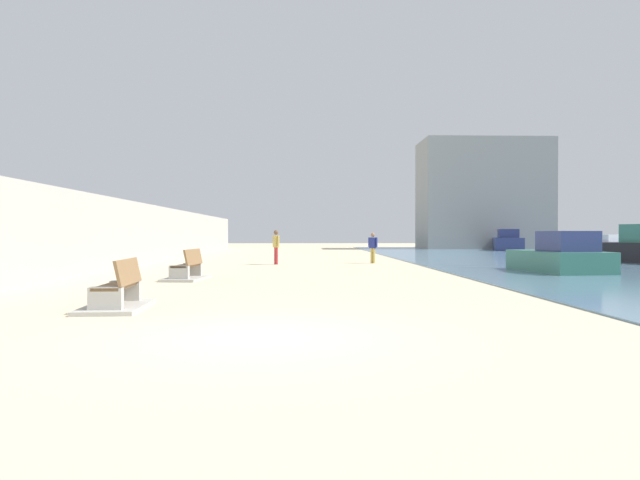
% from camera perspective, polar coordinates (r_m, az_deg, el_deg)
% --- Properties ---
extents(ground_plane, '(120.00, 120.00, 0.00)m').
position_cam_1_polar(ground_plane, '(26.08, -3.09, -2.59)').
color(ground_plane, beige).
extents(seawall, '(0.80, 64.00, 2.95)m').
position_cam_1_polar(seawall, '(27.27, -19.05, 0.62)').
color(seawall, '#ADAAA3').
rests_on(seawall, ground).
extents(bench_near, '(1.22, 2.16, 0.98)m').
position_cam_1_polar(bench_near, '(11.73, -19.82, -5.45)').
color(bench_near, '#ADAAA3').
rests_on(bench_near, ground).
extents(bench_far, '(1.31, 2.20, 0.98)m').
position_cam_1_polar(bench_far, '(18.45, -13.32, -3.21)').
color(bench_far, '#ADAAA3').
rests_on(bench_far, ground).
extents(person_walking, '(0.43, 0.37, 1.52)m').
position_cam_1_polar(person_walking, '(28.01, 5.38, -0.59)').
color(person_walking, gold).
rests_on(person_walking, ground).
extents(person_standing, '(0.32, 0.46, 1.64)m').
position_cam_1_polar(person_standing, '(26.93, -4.48, -0.46)').
color(person_standing, '#B22D33').
rests_on(person_standing, ground).
extents(boat_far_right, '(3.41, 5.33, 1.36)m').
position_cam_1_polar(boat_far_right, '(55.82, 26.29, -0.37)').
color(boat_far_right, navy).
rests_on(boat_far_right, water_bay).
extents(boat_outer, '(4.25, 7.47, 1.82)m').
position_cam_1_polar(boat_outer, '(52.02, 18.46, -0.19)').
color(boat_outer, navy).
rests_on(boat_outer, water_bay).
extents(boat_distant, '(2.59, 4.29, 1.53)m').
position_cam_1_polar(boat_distant, '(22.89, 23.16, -1.57)').
color(boat_distant, '#337060').
rests_on(boat_distant, water_bay).
extents(harbor_building, '(12.00, 6.00, 10.46)m').
position_cam_1_polar(harbor_building, '(56.91, 16.18, 4.41)').
color(harbor_building, gray).
rests_on(harbor_building, ground).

